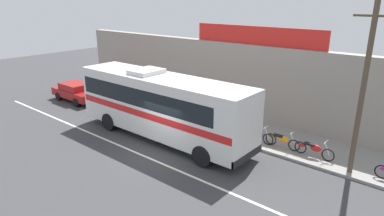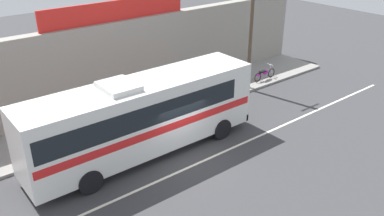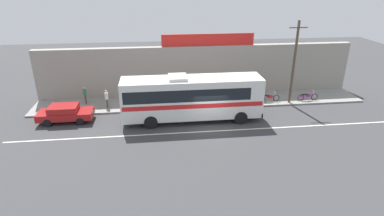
# 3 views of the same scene
# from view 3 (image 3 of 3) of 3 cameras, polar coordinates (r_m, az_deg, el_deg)

# --- Properties ---
(ground_plane) EXTENTS (70.00, 70.00, 0.00)m
(ground_plane) POSITION_cam_3_polar(r_m,az_deg,el_deg) (24.77, 3.32, -3.36)
(ground_plane) COLOR #3A3A3D
(sidewalk_slab) EXTENTS (30.00, 3.60, 0.14)m
(sidewalk_slab) POSITION_cam_3_polar(r_m,az_deg,el_deg) (29.43, 1.60, 1.20)
(sidewalk_slab) COLOR gray
(sidewalk_slab) RESTS_ON ground_plane
(storefront_facade) EXTENTS (30.00, 0.70, 4.80)m
(storefront_facade) POSITION_cam_3_polar(r_m,az_deg,el_deg) (30.70, 1.07, 6.72)
(storefront_facade) COLOR gray
(storefront_facade) RESTS_ON ground_plane
(storefront_billboard) EXTENTS (8.69, 0.12, 1.10)m
(storefront_billboard) POSITION_cam_3_polar(r_m,az_deg,el_deg) (30.15, 2.92, 12.17)
(storefront_billboard) COLOR red
(storefront_billboard) RESTS_ON storefront_facade
(road_center_stripe) EXTENTS (30.00, 0.14, 0.01)m
(road_center_stripe) POSITION_cam_3_polar(r_m,az_deg,el_deg) (24.06, 3.64, -4.18)
(road_center_stripe) COLOR silver
(road_center_stripe) RESTS_ON ground_plane
(intercity_bus) EXTENTS (11.02, 2.60, 3.78)m
(intercity_bus) POSITION_cam_3_polar(r_m,az_deg,el_deg) (25.03, -0.19, 2.13)
(intercity_bus) COLOR silver
(intercity_bus) RESTS_ON ground_plane
(parked_car) EXTENTS (4.24, 1.86, 1.37)m
(parked_car) POSITION_cam_3_polar(r_m,az_deg,el_deg) (27.24, -21.87, -0.84)
(parked_car) COLOR maroon
(parked_car) RESTS_ON ground_plane
(utility_pole) EXTENTS (1.60, 0.22, 7.32)m
(utility_pole) POSITION_cam_3_polar(r_m,az_deg,el_deg) (29.25, 17.90, 7.92)
(utility_pole) COLOR brown
(utility_pole) RESTS_ON sidewalk_slab
(motorcycle_blue) EXTENTS (1.97, 0.56, 0.94)m
(motorcycle_blue) POSITION_cam_3_polar(r_m,az_deg,el_deg) (29.88, 13.67, 1.89)
(motorcycle_blue) COLOR black
(motorcycle_blue) RESTS_ON sidewalk_slab
(motorcycle_black) EXTENTS (1.90, 0.56, 0.94)m
(motorcycle_black) POSITION_cam_3_polar(r_m,az_deg,el_deg) (29.36, 10.65, 1.78)
(motorcycle_black) COLOR black
(motorcycle_black) RESTS_ON sidewalk_slab
(motorcycle_green) EXTENTS (1.94, 0.56, 0.94)m
(motorcycle_green) POSITION_cam_3_polar(r_m,az_deg,el_deg) (31.21, 20.06, 2.03)
(motorcycle_green) COLOR black
(motorcycle_green) RESTS_ON sidewalk_slab
(motorcycle_orange) EXTENTS (1.89, 0.56, 0.94)m
(motorcycle_orange) POSITION_cam_3_polar(r_m,az_deg,el_deg) (28.87, 8.12, 1.58)
(motorcycle_orange) COLOR black
(motorcycle_orange) RESTS_ON sidewalk_slab
(pedestrian_far_left) EXTENTS (0.30, 0.48, 1.60)m
(pedestrian_far_left) POSITION_cam_3_polar(r_m,az_deg,el_deg) (30.02, -18.72, 2.43)
(pedestrian_far_left) COLOR brown
(pedestrian_far_left) RESTS_ON sidewalk_slab
(pedestrian_by_curb) EXTENTS (0.30, 0.48, 1.62)m
(pedestrian_by_curb) POSITION_cam_3_polar(r_m,az_deg,el_deg) (28.53, -15.12, 1.85)
(pedestrian_by_curb) COLOR brown
(pedestrian_by_curb) RESTS_ON sidewalk_slab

